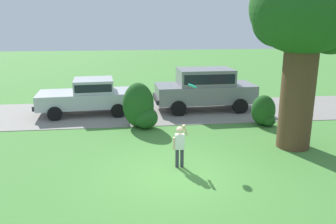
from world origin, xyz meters
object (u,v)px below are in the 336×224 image
parked_sedan (89,95)px  child_thrower (180,143)px  parked_suv (205,87)px  oak_tree_large (307,18)px  frisbee (193,86)px

parked_sedan → child_thrower: size_ratio=3.52×
parked_sedan → parked_suv: 5.28m
oak_tree_large → parked_suv: bearing=111.2°
parked_sedan → frisbee: frisbee is taller
parked_suv → oak_tree_large: bearing=-68.8°
frisbee → parked_sedan: bearing=124.7°
child_thrower → frisbee: bearing=61.6°
parked_suv → frisbee: size_ratio=16.14×
oak_tree_large → frisbee: bearing=-175.2°
oak_tree_large → parked_sedan: size_ratio=1.31×
oak_tree_large → parked_suv: (-1.96, 5.04, -3.07)m
parked_suv → child_thrower: (-2.13, -6.31, -0.36)m
parked_suv → frisbee: bearing=-106.8°
parked_suv → frisbee: (-1.61, -5.34, 1.09)m
child_thrower → parked_suv: bearing=71.3°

